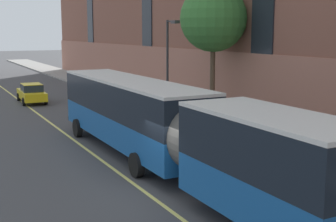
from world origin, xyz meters
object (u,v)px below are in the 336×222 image
(parked_car_white_4, at_px, (88,86))
(street_lamp, at_px, (169,56))
(parked_car_silver_2, at_px, (144,106))
(taxi_cab, at_px, (32,93))
(fire_hydrant, at_px, (111,91))
(city_bus, at_px, (163,123))
(street_tree_far_uptown, at_px, (213,19))
(parked_car_silver_5, at_px, (233,137))

(parked_car_white_4, bearing_deg, street_lamp, -82.48)
(street_lamp, bearing_deg, parked_car_silver_2, 177.53)
(taxi_cab, distance_m, fire_hydrant, 7.14)
(parked_car_silver_2, xyz_separation_m, taxi_cab, (-5.36, 10.33, -0.00))
(parked_car_white_4, height_order, fire_hydrant, parked_car_white_4)
(street_lamp, bearing_deg, fire_hydrant, 90.52)
(city_bus, bearing_deg, taxi_cab, 92.64)
(city_bus, bearing_deg, street_lamp, 61.64)
(city_bus, distance_m, street_tree_far_uptown, 12.58)
(street_lamp, bearing_deg, parked_car_white_4, 97.52)
(parked_car_white_4, relative_size, street_lamp, 0.74)
(parked_car_white_4, distance_m, street_lamp, 13.46)
(taxi_cab, bearing_deg, parked_car_silver_5, -75.46)
(street_lamp, relative_size, fire_hydrant, 8.81)
(city_bus, xyz_separation_m, parked_car_silver_2, (4.35, 11.55, -1.26))
(parked_car_white_4, height_order, parked_car_silver_5, same)
(parked_car_silver_5, distance_m, street_tree_far_uptown, 10.07)
(city_bus, relative_size, parked_car_silver_2, 4.32)
(parked_car_white_4, xyz_separation_m, parked_car_silver_5, (-0.14, -23.18, -0.00))
(parked_car_white_4, relative_size, parked_car_silver_5, 1.04)
(parked_car_silver_5, bearing_deg, fire_hydrant, 85.32)
(fire_hydrant, bearing_deg, parked_car_white_4, 131.48)
(city_bus, height_order, parked_car_silver_5, city_bus)
(fire_hydrant, bearing_deg, city_bus, -105.09)
(parked_car_white_4, distance_m, parked_car_silver_5, 23.18)
(parked_car_silver_5, distance_m, street_lamp, 10.91)
(city_bus, relative_size, parked_car_white_4, 4.24)
(taxi_cab, bearing_deg, fire_hydrant, 5.76)
(street_tree_far_uptown, bearing_deg, street_lamp, 121.78)
(parked_car_silver_2, distance_m, taxi_cab, 11.64)
(parked_car_silver_2, relative_size, street_lamp, 0.73)
(city_bus, xyz_separation_m, parked_car_silver_5, (4.34, 1.23, -1.27))
(parked_car_silver_2, relative_size, fire_hydrant, 6.40)
(city_bus, distance_m, parked_car_white_4, 24.85)
(street_lamp, height_order, fire_hydrant, street_lamp)
(street_lamp, distance_m, fire_hydrant, 11.69)
(parked_car_silver_5, height_order, street_tree_far_uptown, street_tree_far_uptown)
(street_tree_far_uptown, xyz_separation_m, fire_hydrant, (-1.81, 13.89, -6.03))
(city_bus, distance_m, parked_car_silver_5, 4.69)
(taxi_cab, relative_size, street_lamp, 0.76)
(street_tree_far_uptown, relative_size, street_lamp, 1.34)
(parked_car_white_4, xyz_separation_m, street_lamp, (1.71, -12.94, 3.30))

